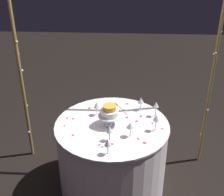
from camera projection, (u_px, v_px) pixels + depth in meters
ground_plane at (112, 186)px, 3.24m from camera, size 12.00×12.00×0.00m
decorative_arch at (115, 38)px, 2.98m from camera, size 2.10×0.06×2.31m
main_table at (112, 157)px, 3.06m from camera, size 1.11×1.11×0.79m
tiered_cake at (110, 112)px, 2.80m from camera, size 0.22×0.22×0.21m
wine_glass_0 at (156, 106)px, 2.95m from camera, size 0.06×0.06×0.16m
wine_glass_1 at (108, 143)px, 2.42m from camera, size 0.06×0.06×0.15m
wine_glass_2 at (156, 119)px, 2.72m from camera, size 0.06×0.06×0.17m
wine_glass_3 at (109, 130)px, 2.59m from camera, size 0.06×0.06×0.15m
wine_glass_4 at (130, 126)px, 2.64m from camera, size 0.07×0.07×0.15m
wine_glass_5 at (97, 106)px, 2.98m from camera, size 0.06×0.06×0.15m
wine_glass_6 at (141, 101)px, 3.07m from camera, size 0.07×0.07×0.15m
cake_knife at (121, 107)px, 3.15m from camera, size 0.16×0.27×0.01m
rose_petal_0 at (73, 119)px, 2.96m from camera, size 0.03×0.03×0.00m
rose_petal_1 at (116, 112)px, 3.08m from camera, size 0.04×0.04×0.00m
rose_petal_2 at (144, 143)px, 2.61m from camera, size 0.05×0.05×0.00m
rose_petal_3 at (89, 108)px, 3.14m from camera, size 0.04×0.05×0.00m
rose_petal_4 at (127, 118)px, 2.98m from camera, size 0.04×0.04×0.00m
rose_petal_5 at (153, 123)px, 2.89m from camera, size 0.03×0.03×0.00m
rose_petal_6 at (127, 127)px, 2.83m from camera, size 0.03×0.03×0.00m
rose_petal_7 at (64, 126)px, 2.85m from camera, size 0.02×0.03×0.00m
rose_petal_8 at (102, 147)px, 2.56m from camera, size 0.03×0.03×0.00m
rose_petal_9 at (67, 118)px, 2.97m from camera, size 0.02×0.03×0.00m
rose_petal_10 at (99, 145)px, 2.58m from camera, size 0.04×0.04×0.00m
rose_petal_11 at (138, 139)px, 2.66m from camera, size 0.02×0.03×0.00m
rose_petal_12 at (162, 129)px, 2.80m from camera, size 0.03×0.03×0.00m
rose_petal_13 at (73, 135)px, 2.71m from camera, size 0.03×0.03×0.00m
rose_petal_14 at (127, 104)px, 3.23m from camera, size 0.04×0.03×0.00m
rose_petal_15 at (137, 121)px, 2.92m from camera, size 0.05×0.04×0.00m
rose_petal_16 at (112, 144)px, 2.59m from camera, size 0.03×0.02×0.00m
rose_petal_17 at (141, 116)px, 3.00m from camera, size 0.04×0.04×0.00m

